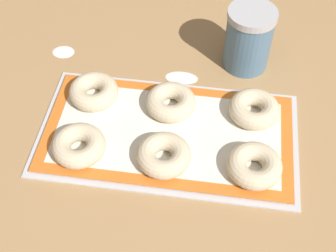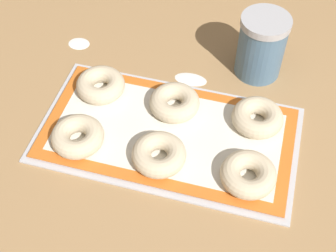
% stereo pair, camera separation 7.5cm
% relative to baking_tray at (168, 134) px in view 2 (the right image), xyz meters
% --- Properties ---
extents(ground_plane, '(2.80, 2.80, 0.00)m').
position_rel_baking_tray_xyz_m(ground_plane, '(0.01, -0.01, -0.00)').
color(ground_plane, '#A87F51').
extents(baking_tray, '(0.53, 0.29, 0.01)m').
position_rel_baking_tray_xyz_m(baking_tray, '(0.00, 0.00, 0.00)').
color(baking_tray, silver).
rests_on(baking_tray, ground_plane).
extents(baking_mat, '(0.51, 0.27, 0.00)m').
position_rel_baking_tray_xyz_m(baking_mat, '(0.00, 0.00, 0.01)').
color(baking_mat, orange).
rests_on(baking_mat, baking_tray).
extents(bagel_front_left, '(0.11, 0.11, 0.04)m').
position_rel_baking_tray_xyz_m(bagel_front_left, '(-0.17, -0.07, 0.03)').
color(bagel_front_left, beige).
rests_on(bagel_front_left, baking_mat).
extents(bagel_front_center, '(0.11, 0.11, 0.04)m').
position_rel_baking_tray_xyz_m(bagel_front_center, '(0.00, -0.07, 0.03)').
color(bagel_front_center, beige).
rests_on(bagel_front_center, baking_mat).
extents(bagel_front_right, '(0.11, 0.11, 0.04)m').
position_rel_baking_tray_xyz_m(bagel_front_right, '(0.18, -0.07, 0.03)').
color(bagel_front_right, beige).
rests_on(bagel_front_right, baking_mat).
extents(bagel_back_left, '(0.11, 0.11, 0.04)m').
position_rel_baking_tray_xyz_m(bagel_back_left, '(-0.17, 0.07, 0.03)').
color(bagel_back_left, beige).
rests_on(bagel_back_left, baking_mat).
extents(bagel_back_center, '(0.11, 0.11, 0.04)m').
position_rel_baking_tray_xyz_m(bagel_back_center, '(-0.00, 0.06, 0.03)').
color(bagel_back_center, beige).
rests_on(bagel_back_center, baking_mat).
extents(bagel_back_right, '(0.11, 0.11, 0.04)m').
position_rel_baking_tray_xyz_m(bagel_back_right, '(0.17, 0.07, 0.03)').
color(bagel_back_right, beige).
rests_on(bagel_back_right, baking_mat).
extents(flour_canister, '(0.11, 0.11, 0.15)m').
position_rel_baking_tray_xyz_m(flour_canister, '(0.15, 0.24, 0.07)').
color(flour_canister, slate).
rests_on(flour_canister, ground_plane).
extents(flour_patch_near, '(0.07, 0.04, 0.00)m').
position_rel_baking_tray_xyz_m(flour_patch_near, '(0.00, 0.17, -0.00)').
color(flour_patch_near, white).
rests_on(flour_patch_near, ground_plane).
extents(flour_patch_far, '(0.05, 0.04, 0.00)m').
position_rel_baking_tray_xyz_m(flour_patch_far, '(-0.29, 0.22, -0.00)').
color(flour_patch_far, white).
rests_on(flour_patch_far, ground_plane).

